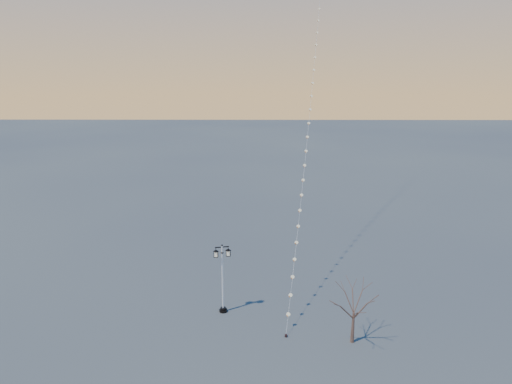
{
  "coord_description": "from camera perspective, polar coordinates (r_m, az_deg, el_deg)",
  "views": [
    {
      "loc": [
        -0.29,
        -29.49,
        18.88
      ],
      "look_at": [
        -0.61,
        6.59,
        9.23
      ],
      "focal_mm": 32.19,
      "sensor_mm": 36.0,
      "label": 1
    }
  ],
  "objects": [
    {
      "name": "kite_train",
      "position": [
        49.04,
        6.92,
        14.06
      ],
      "size": [
        7.33,
        38.83,
        36.58
      ],
      "rotation": [
        0.0,
        0.0,
        0.35
      ],
      "color": "black",
      "rests_on": "ground"
    },
    {
      "name": "ground",
      "position": [
        35.02,
        0.95,
        -17.66
      ],
      "size": [
        300.0,
        300.0,
        0.0
      ],
      "primitive_type": "plane",
      "color": "#474948",
      "rests_on": "ground"
    },
    {
      "name": "street_lamp",
      "position": [
        36.84,
        -4.18,
        -10.26
      ],
      "size": [
        1.44,
        0.72,
        5.78
      ],
      "rotation": [
        0.0,
        0.0,
        0.23
      ],
      "color": "black",
      "rests_on": "ground"
    },
    {
      "name": "bare_tree",
      "position": [
        33.75,
        12.11,
        -13.52
      ],
      "size": [
        2.58,
        2.58,
        4.28
      ],
      "rotation": [
        0.0,
        0.0,
        -0.36
      ],
      "color": "brown",
      "rests_on": "ground"
    }
  ]
}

